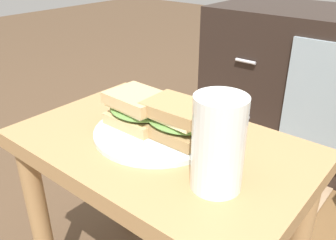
% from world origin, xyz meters
% --- Properties ---
extents(side_table, '(0.56, 0.36, 0.46)m').
position_xyz_m(side_table, '(0.00, 0.00, 0.37)').
color(side_table, '#A37A4C').
rests_on(side_table, ground).
extents(tv_cabinet, '(0.96, 0.46, 0.58)m').
position_xyz_m(tv_cabinet, '(0.06, 0.95, 0.29)').
color(tv_cabinet, black).
rests_on(tv_cabinet, ground).
extents(area_rug, '(1.02, 0.81, 0.01)m').
position_xyz_m(area_rug, '(-0.24, 0.54, 0.00)').
color(area_rug, brown).
rests_on(area_rug, ground).
extents(plate, '(0.25, 0.25, 0.01)m').
position_xyz_m(plate, '(-0.02, 0.02, 0.47)').
color(plate, silver).
rests_on(plate, side_table).
extents(sandwich_front, '(0.12, 0.10, 0.07)m').
position_xyz_m(sandwich_front, '(-0.07, 0.01, 0.50)').
color(sandwich_front, tan).
rests_on(sandwich_front, plate).
extents(sandwich_back, '(0.13, 0.09, 0.07)m').
position_xyz_m(sandwich_back, '(0.02, 0.02, 0.50)').
color(sandwich_back, '#9E7A4C').
rests_on(sandwich_back, plate).
extents(beer_glass, '(0.08, 0.08, 0.15)m').
position_xyz_m(beer_glass, '(0.16, -0.05, 0.53)').
color(beer_glass, silver).
rests_on(beer_glass, side_table).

